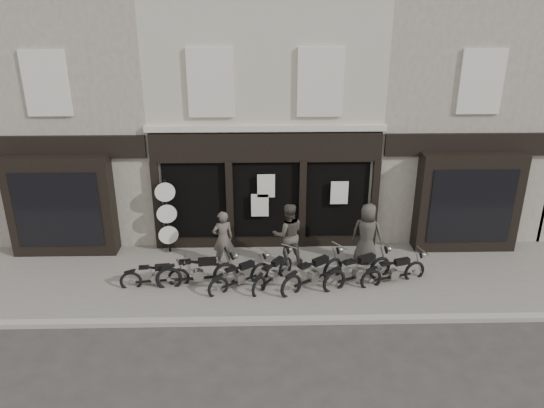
{
  "coord_description": "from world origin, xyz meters",
  "views": [
    {
      "loc": [
        -0.17,
        -12.66,
        7.97
      ],
      "look_at": [
        0.16,
        1.6,
        2.13
      ],
      "focal_mm": 35.0,
      "sensor_mm": 36.0,
      "label": 1
    }
  ],
  "objects_px": {
    "motorcycle_6": "(394,273)",
    "motorcycle_5": "(358,272)",
    "motorcycle_4": "(313,275)",
    "man_centre": "(288,234)",
    "motorcycle_3": "(273,274)",
    "motorcycle_1": "(199,274)",
    "man_right": "(367,234)",
    "man_left": "(223,239)",
    "advert_sign_post": "(167,219)",
    "motorcycle_0": "(156,278)",
    "motorcycle_2": "(240,278)"
  },
  "relations": [
    {
      "from": "motorcycle_6",
      "to": "man_centre",
      "type": "bearing_deg",
      "value": 140.35
    },
    {
      "from": "motorcycle_5",
      "to": "motorcycle_4",
      "type": "bearing_deg",
      "value": 157.93
    },
    {
      "from": "motorcycle_3",
      "to": "motorcycle_4",
      "type": "relative_size",
      "value": 0.86
    },
    {
      "from": "motorcycle_6",
      "to": "man_centre",
      "type": "distance_m",
      "value": 3.29
    },
    {
      "from": "motorcycle_0",
      "to": "man_right",
      "type": "xyz_separation_m",
      "value": [
        6.19,
        1.25,
        0.71
      ]
    },
    {
      "from": "man_right",
      "to": "motorcycle_6",
      "type": "bearing_deg",
      "value": 138.7
    },
    {
      "from": "motorcycle_2",
      "to": "man_centre",
      "type": "height_order",
      "value": "man_centre"
    },
    {
      "from": "advert_sign_post",
      "to": "motorcycle_0",
      "type": "bearing_deg",
      "value": -103.67
    },
    {
      "from": "motorcycle_4",
      "to": "man_right",
      "type": "height_order",
      "value": "man_right"
    },
    {
      "from": "motorcycle_4",
      "to": "man_right",
      "type": "xyz_separation_m",
      "value": [
        1.73,
        1.32,
        0.65
      ]
    },
    {
      "from": "motorcycle_5",
      "to": "man_centre",
      "type": "distance_m",
      "value": 2.39
    },
    {
      "from": "motorcycle_1",
      "to": "man_centre",
      "type": "xyz_separation_m",
      "value": [
        2.58,
        1.2,
        0.65
      ]
    },
    {
      "from": "motorcycle_1",
      "to": "man_centre",
      "type": "relative_size",
      "value": 1.2
    },
    {
      "from": "motorcycle_4",
      "to": "advert_sign_post",
      "type": "xyz_separation_m",
      "value": [
        -4.39,
        2.15,
        0.81
      ]
    },
    {
      "from": "motorcycle_3",
      "to": "motorcycle_6",
      "type": "xyz_separation_m",
      "value": [
        3.46,
        -0.06,
        0.02
      ]
    },
    {
      "from": "motorcycle_6",
      "to": "advert_sign_post",
      "type": "distance_m",
      "value": 7.07
    },
    {
      "from": "motorcycle_2",
      "to": "advert_sign_post",
      "type": "bearing_deg",
      "value": 102.9
    },
    {
      "from": "man_left",
      "to": "advert_sign_post",
      "type": "height_order",
      "value": "advert_sign_post"
    },
    {
      "from": "man_right",
      "to": "man_left",
      "type": "bearing_deg",
      "value": 23.6
    },
    {
      "from": "motorcycle_6",
      "to": "man_right",
      "type": "distance_m",
      "value": 1.51
    },
    {
      "from": "motorcycle_0",
      "to": "man_left",
      "type": "xyz_separation_m",
      "value": [
        1.84,
        1.18,
        0.63
      ]
    },
    {
      "from": "motorcycle_0",
      "to": "motorcycle_5",
      "type": "xyz_separation_m",
      "value": [
        5.75,
        0.03,
        0.08
      ]
    },
    {
      "from": "motorcycle_2",
      "to": "motorcycle_5",
      "type": "bearing_deg",
      "value": -31.99
    },
    {
      "from": "motorcycle_6",
      "to": "motorcycle_5",
      "type": "bearing_deg",
      "value": 162.7
    },
    {
      "from": "motorcycle_6",
      "to": "motorcycle_1",
      "type": "bearing_deg",
      "value": 162.25
    },
    {
      "from": "man_left",
      "to": "advert_sign_post",
      "type": "relative_size",
      "value": 0.69
    },
    {
      "from": "motorcycle_2",
      "to": "advert_sign_post",
      "type": "height_order",
      "value": "advert_sign_post"
    },
    {
      "from": "motorcycle_1",
      "to": "motorcycle_4",
      "type": "relative_size",
      "value": 1.19
    },
    {
      "from": "motorcycle_5",
      "to": "man_right",
      "type": "height_order",
      "value": "man_right"
    },
    {
      "from": "motorcycle_2",
      "to": "motorcycle_4",
      "type": "bearing_deg",
      "value": -33.59
    },
    {
      "from": "motorcycle_3",
      "to": "man_right",
      "type": "distance_m",
      "value": 3.17
    },
    {
      "from": "motorcycle_6",
      "to": "man_centre",
      "type": "relative_size",
      "value": 1.03
    },
    {
      "from": "motorcycle_2",
      "to": "motorcycle_5",
      "type": "distance_m",
      "value": 3.36
    },
    {
      "from": "motorcycle_2",
      "to": "motorcycle_6",
      "type": "relative_size",
      "value": 0.89
    },
    {
      "from": "motorcycle_3",
      "to": "man_right",
      "type": "bearing_deg",
      "value": -32.65
    },
    {
      "from": "motorcycle_3",
      "to": "motorcycle_4",
      "type": "height_order",
      "value": "motorcycle_4"
    },
    {
      "from": "man_right",
      "to": "advert_sign_post",
      "type": "height_order",
      "value": "advert_sign_post"
    },
    {
      "from": "motorcycle_1",
      "to": "man_centre",
      "type": "distance_m",
      "value": 2.92
    },
    {
      "from": "motorcycle_1",
      "to": "motorcycle_3",
      "type": "height_order",
      "value": "motorcycle_1"
    },
    {
      "from": "man_left",
      "to": "man_centre",
      "type": "distance_m",
      "value": 1.96
    },
    {
      "from": "man_left",
      "to": "motorcycle_5",
      "type": "bearing_deg",
      "value": 143.35
    },
    {
      "from": "motorcycle_0",
      "to": "motorcycle_4",
      "type": "distance_m",
      "value": 4.46
    },
    {
      "from": "motorcycle_1",
      "to": "motorcycle_6",
      "type": "bearing_deg",
      "value": -7.37
    },
    {
      "from": "motorcycle_0",
      "to": "motorcycle_1",
      "type": "bearing_deg",
      "value": -5.71
    },
    {
      "from": "motorcycle_3",
      "to": "motorcycle_4",
      "type": "bearing_deg",
      "value": -63.14
    },
    {
      "from": "motorcycle_0",
      "to": "motorcycle_2",
      "type": "distance_m",
      "value": 2.39
    },
    {
      "from": "motorcycle_4",
      "to": "man_centre",
      "type": "bearing_deg",
      "value": 80.64
    },
    {
      "from": "motorcycle_1",
      "to": "man_centre",
      "type": "height_order",
      "value": "man_centre"
    },
    {
      "from": "motorcycle_3",
      "to": "motorcycle_5",
      "type": "relative_size",
      "value": 0.79
    },
    {
      "from": "man_centre",
      "to": "motorcycle_1",
      "type": "bearing_deg",
      "value": 17.41
    }
  ]
}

